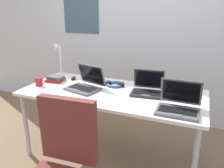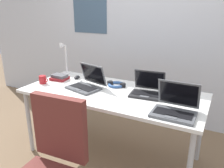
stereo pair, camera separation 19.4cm
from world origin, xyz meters
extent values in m
plane|color=#7A6047|center=(0.00, 0.00, 0.00)|extent=(12.00, 12.00, 0.00)
cube|color=silver|center=(0.00, 1.10, 1.30)|extent=(6.00, 0.12, 2.60)
cube|color=#3F5972|center=(-0.90, 1.04, 1.55)|extent=(0.56, 0.01, 0.76)
cube|color=white|center=(0.00, 0.00, 0.72)|extent=(1.80, 0.80, 0.03)
cylinder|color=#B2B5BA|center=(-0.84, -0.34, 0.35)|extent=(0.04, 0.04, 0.71)
cylinder|color=#B2B5BA|center=(0.84, -0.34, 0.35)|extent=(0.04, 0.04, 0.71)
cylinder|color=#B2B5BA|center=(-0.84, 0.34, 0.35)|extent=(0.04, 0.04, 0.71)
cylinder|color=#B2B5BA|center=(0.84, 0.34, 0.35)|extent=(0.04, 0.04, 0.71)
cylinder|color=white|center=(-0.80, 0.31, 0.75)|extent=(0.12, 0.12, 0.02)
cylinder|color=white|center=(-0.80, 0.31, 0.93)|extent=(0.02, 0.02, 0.34)
cylinder|color=white|center=(-0.80, 0.27, 1.10)|extent=(0.01, 0.08, 0.01)
cone|color=white|center=(-0.80, 0.23, 1.10)|extent=(0.07, 0.09, 0.09)
cube|color=#232326|center=(0.34, 0.05, 0.75)|extent=(0.32, 0.24, 0.02)
cube|color=black|center=(0.34, 0.05, 0.76)|extent=(0.27, 0.14, 0.00)
cube|color=#595B60|center=(0.35, -0.02, 0.76)|extent=(0.09, 0.05, 0.00)
cube|color=#232326|center=(0.33, 0.18, 0.86)|extent=(0.30, 0.09, 0.20)
cube|color=black|center=(0.33, 0.17, 0.86)|extent=(0.27, 0.08, 0.17)
cube|color=#515459|center=(-0.30, -0.07, 0.75)|extent=(0.38, 0.30, 0.02)
cube|color=black|center=(-0.30, -0.07, 0.76)|extent=(0.31, 0.19, 0.00)
cube|color=#595B60|center=(-0.31, -0.14, 0.76)|extent=(0.10, 0.07, 0.00)
cube|color=#515459|center=(-0.26, 0.07, 0.87)|extent=(0.34, 0.15, 0.22)
cube|color=black|center=(-0.26, 0.06, 0.87)|extent=(0.30, 0.13, 0.18)
cube|color=#515459|center=(0.66, -0.25, 0.75)|extent=(0.34, 0.23, 0.02)
cube|color=black|center=(0.66, -0.25, 0.76)|extent=(0.29, 0.13, 0.00)
cube|color=#595B60|center=(0.66, -0.32, 0.76)|extent=(0.09, 0.05, 0.00)
cube|color=#515459|center=(0.66, -0.11, 0.87)|extent=(0.33, 0.07, 0.22)
cube|color=black|center=(0.66, -0.11, 0.87)|extent=(0.30, 0.05, 0.19)
ellipsoid|color=black|center=(-0.56, 0.19, 0.76)|extent=(0.07, 0.10, 0.03)
cube|color=black|center=(-0.34, 0.30, 0.74)|extent=(0.14, 0.14, 0.01)
torus|color=#335999|center=(-0.04, 0.17, 0.75)|extent=(0.18, 0.18, 0.03)
cylinder|color=black|center=(-0.11, 0.17, 0.76)|extent=(0.06, 0.06, 0.04)
cylinder|color=black|center=(0.04, 0.17, 0.76)|extent=(0.06, 0.06, 0.04)
cube|color=maroon|center=(-0.72, 0.07, 0.76)|extent=(0.20, 0.18, 0.03)
cube|color=#4C4C51|center=(-0.71, 0.07, 0.79)|extent=(0.18, 0.12, 0.03)
cylinder|color=#B21E23|center=(-0.79, -0.12, 0.78)|extent=(0.08, 0.08, 0.09)
torus|color=#B21E23|center=(-0.74, -0.12, 0.79)|extent=(0.05, 0.01, 0.05)
cube|color=brown|center=(-0.01, -0.79, 0.73)|extent=(0.42, 0.09, 0.48)
camera|label=1|loc=(0.79, -1.96, 1.54)|focal=36.30mm
camera|label=2|loc=(0.97, -1.87, 1.54)|focal=36.30mm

